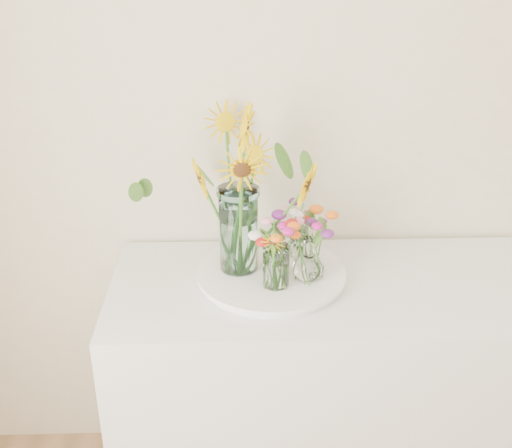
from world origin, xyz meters
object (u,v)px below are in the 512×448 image
tray (271,276)px  small_vase_c (299,243)px  small_vase_a (276,266)px  counter (326,395)px  mason_jar (239,230)px  small_vase_b (309,259)px

tray → small_vase_c: small_vase_c is taller
tray → small_vase_a: (0.01, -0.08, 0.08)m
counter → mason_jar: bearing=169.0°
small_vase_a → small_vase_b: (0.10, 0.04, 0.00)m
tray → mason_jar: mason_jar is taller
small_vase_a → small_vase_b: bearing=21.5°
counter → small_vase_a: size_ratio=10.20×
mason_jar → small_vase_c: size_ratio=2.76×
mason_jar → small_vase_c: bearing=21.3°
small_vase_a → tray: bearing=96.7°
mason_jar → small_vase_c: (0.20, 0.08, -0.09)m
counter → mason_jar: (-0.29, 0.06, 0.61)m
counter → small_vase_c: 0.55m
small_vase_a → counter: bearing=15.7°
counter → small_vase_c: bearing=125.7°
small_vase_a → small_vase_b: 0.11m
counter → tray: 0.50m
tray → small_vase_c: (0.10, 0.10, 0.06)m
counter → small_vase_a: small_vase_a is taller
mason_jar → small_vase_a: bearing=-44.2°
tray → small_vase_b: bearing=-20.9°
counter → small_vase_a: bearing=-164.3°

